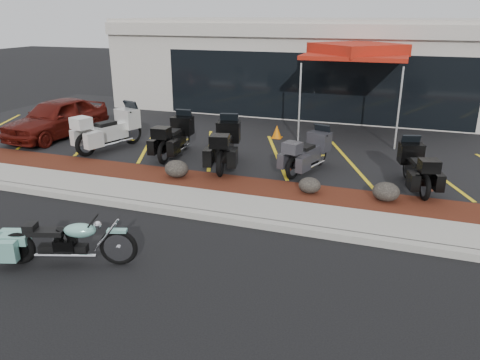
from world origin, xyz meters
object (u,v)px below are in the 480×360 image
at_px(hero_cruiser, 118,242).
at_px(touring_white, 131,123).
at_px(popup_canopy, 357,52).
at_px(parked_car, 57,118).
at_px(traffic_cone, 277,132).

distance_m(hero_cruiser, touring_white, 7.75).
relative_size(touring_white, popup_canopy, 0.69).
bearing_deg(parked_car, traffic_cone, 23.78).
bearing_deg(touring_white, traffic_cone, -43.27).
distance_m(touring_white, parked_car, 2.94).
distance_m(hero_cruiser, parked_car, 9.53).
relative_size(hero_cruiser, popup_canopy, 0.71).
bearing_deg(parked_car, touring_white, 6.29).
bearing_deg(hero_cruiser, popup_canopy, 57.27).
bearing_deg(traffic_cone, popup_canopy, 31.79).
relative_size(hero_cruiser, parked_car, 0.65).
relative_size(traffic_cone, popup_canopy, 0.12).
height_order(hero_cruiser, popup_canopy, popup_canopy).
distance_m(hero_cruiser, traffic_cone, 9.06).
relative_size(parked_car, popup_canopy, 1.10).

